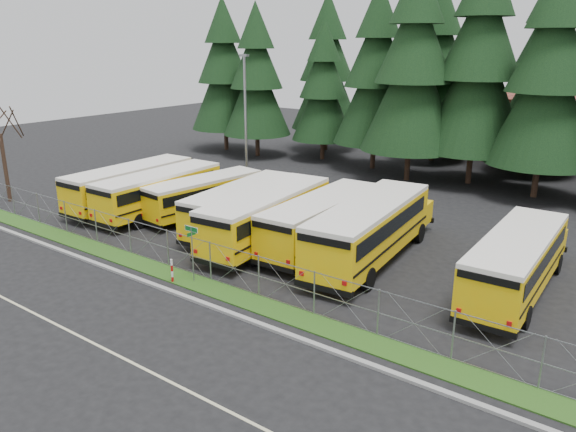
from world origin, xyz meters
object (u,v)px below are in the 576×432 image
at_px(bus_1, 164,193).
at_px(bus_east, 518,264).
at_px(bus_6, 373,231).
at_px(striped_bollard, 172,271).
at_px(bus_3, 246,207).
at_px(light_standard, 246,116).
at_px(bus_2, 208,196).
at_px(street_sign, 192,242).
at_px(bus_0, 135,187).
at_px(bus_4, 271,217).
at_px(bus_5, 325,222).

relative_size(bus_1, bus_east, 0.98).
bearing_deg(bus_east, bus_6, -179.88).
xyz_separation_m(bus_east, striped_bollard, (-13.53, -8.51, -0.86)).
bearing_deg(bus_1, bus_3, 4.45).
bearing_deg(light_standard, bus_6, -28.36).
height_order(bus_3, bus_6, bus_6).
distance_m(bus_2, light_standard, 9.61).
xyz_separation_m(bus_2, street_sign, (7.02, -8.26, 0.73)).
distance_m(bus_2, striped_bollard, 10.95).
xyz_separation_m(bus_1, bus_3, (6.63, 0.68, -0.02)).
bearing_deg(street_sign, bus_2, 130.37).
relative_size(bus_1, striped_bollard, 9.15).
relative_size(bus_3, light_standard, 1.06).
height_order(bus_1, bus_3, bus_1).
bearing_deg(bus_0, light_standard, 76.22).
relative_size(bus_6, bus_east, 1.11).
bearing_deg(striped_bollard, bus_4, 87.00).
xyz_separation_m(bus_0, bus_east, (25.26, 1.16, -0.01)).
distance_m(bus_2, bus_4, 6.88).
height_order(bus_2, bus_3, bus_3).
height_order(bus_4, striped_bollard, bus_4).
height_order(bus_0, street_sign, bus_0).
bearing_deg(bus_3, bus_1, 179.80).
bearing_deg(striped_bollard, bus_5, 69.51).
bearing_deg(light_standard, bus_5, -32.98).
relative_size(bus_3, bus_5, 0.97).
bearing_deg(bus_4, light_standard, 130.79).
height_order(bus_5, striped_bollard, bus_5).
distance_m(bus_3, bus_6, 8.61).
distance_m(bus_1, bus_5, 12.18).
height_order(bus_2, bus_east, bus_east).
bearing_deg(striped_bollard, light_standard, 119.90).
xyz_separation_m(bus_5, bus_east, (10.35, -0.01, -0.00)).
relative_size(bus_0, bus_1, 1.02).
relative_size(striped_bollard, light_standard, 0.12).
bearing_deg(bus_4, bus_3, 154.82).
height_order(bus_6, striped_bollard, bus_6).
bearing_deg(bus_5, bus_3, -178.97).
height_order(bus_0, bus_east, bus_0).
xyz_separation_m(bus_2, light_standard, (-3.43, 7.93, 4.20)).
bearing_deg(bus_5, striped_bollard, -113.13).
bearing_deg(striped_bollard, bus_1, 140.09).
height_order(bus_3, bus_4, bus_4).
distance_m(bus_1, light_standard, 10.26).
distance_m(bus_5, light_standard, 15.89).
bearing_deg(bus_3, bus_6, -5.49).
xyz_separation_m(bus_3, striped_bollard, (2.32, -8.16, -0.81)).
bearing_deg(bus_2, light_standard, 120.14).
xyz_separation_m(bus_6, bus_east, (7.25, 0.27, -0.16)).
distance_m(bus_3, bus_east, 15.86).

